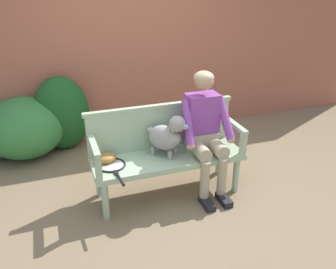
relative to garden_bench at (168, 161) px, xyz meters
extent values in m
plane|color=#7A664C|center=(0.00, 0.00, -0.41)|extent=(40.00, 40.00, 0.00)
cube|color=#9E5642|center=(0.00, 1.85, 0.80)|extent=(8.00, 0.30, 2.42)
ellipsoid|color=#194C1E|center=(-0.98, 1.52, 0.10)|extent=(0.73, 0.53, 1.03)
ellipsoid|color=#337538|center=(-1.47, 1.47, -0.01)|extent=(1.02, 0.98, 0.80)
ellipsoid|color=#1E5B23|center=(-1.71, 1.52, -0.06)|extent=(0.76, 0.63, 0.71)
cube|color=#9EB793|center=(0.00, 0.00, 0.03)|extent=(1.61, 0.53, 0.06)
cylinder|color=#9EB793|center=(-0.73, -0.21, -0.20)|extent=(0.07, 0.07, 0.41)
cylinder|color=#9EB793|center=(0.73, -0.21, -0.20)|extent=(0.07, 0.07, 0.41)
cylinder|color=#9EB793|center=(-0.73, 0.21, -0.20)|extent=(0.07, 0.07, 0.41)
cylinder|color=#9EB793|center=(0.73, 0.21, -0.20)|extent=(0.07, 0.07, 0.41)
cube|color=#9EB793|center=(0.00, 0.24, 0.29)|extent=(1.61, 0.05, 0.46)
cube|color=#9EB793|center=(0.00, 0.24, 0.54)|extent=(1.65, 0.06, 0.04)
cube|color=#9EB793|center=(-0.77, -0.23, 0.18)|extent=(0.06, 0.06, 0.24)
cube|color=#9EB793|center=(-0.77, 0.00, 0.32)|extent=(0.06, 0.53, 0.04)
cube|color=#9EB793|center=(0.77, -0.23, 0.18)|extent=(0.06, 0.06, 0.24)
cube|color=#9EB793|center=(0.77, 0.00, 0.32)|extent=(0.06, 0.53, 0.04)
cube|color=black|center=(0.31, -0.37, -0.38)|extent=(0.10, 0.24, 0.07)
cylinder|color=tan|center=(0.31, -0.29, -0.13)|extent=(0.10, 0.10, 0.42)
cylinder|color=tan|center=(0.31, -0.12, 0.14)|extent=(0.15, 0.34, 0.15)
cube|color=black|center=(0.51, -0.37, -0.38)|extent=(0.10, 0.24, 0.07)
cylinder|color=tan|center=(0.51, -0.29, -0.13)|extent=(0.10, 0.10, 0.42)
cylinder|color=tan|center=(0.51, -0.12, 0.14)|extent=(0.15, 0.34, 0.15)
cube|color=tan|center=(0.41, 0.05, 0.16)|extent=(0.32, 0.24, 0.20)
cube|color=#843D93|center=(0.41, 0.07, 0.42)|extent=(0.34, 0.22, 0.52)
cylinder|color=#843D93|center=(0.20, -0.06, 0.44)|extent=(0.14, 0.35, 0.45)
sphere|color=tan|center=(0.18, -0.19, 0.24)|extent=(0.09, 0.09, 0.09)
cylinder|color=#843D93|center=(0.62, -0.06, 0.44)|extent=(0.14, 0.35, 0.45)
sphere|color=tan|center=(0.64, -0.19, 0.24)|extent=(0.09, 0.09, 0.09)
sphere|color=tan|center=(0.41, 0.05, 0.83)|extent=(0.20, 0.20, 0.20)
ellipsoid|color=tan|center=(0.41, 0.06, 0.86)|extent=(0.21, 0.21, 0.14)
cylinder|color=gray|center=(-0.01, -0.08, 0.11)|extent=(0.05, 0.05, 0.09)
cylinder|color=gray|center=(0.08, 0.01, 0.11)|extent=(0.05, 0.05, 0.09)
cylinder|color=gray|center=(-0.15, 0.07, 0.11)|extent=(0.05, 0.05, 0.09)
cylinder|color=gray|center=(-0.06, 0.15, 0.11)|extent=(0.05, 0.05, 0.09)
ellipsoid|color=gray|center=(-0.03, 0.04, 0.27)|extent=(0.40, 0.40, 0.27)
sphere|color=gray|center=(0.05, -0.05, 0.29)|extent=(0.16, 0.16, 0.16)
sphere|color=gray|center=(0.07, -0.07, 0.45)|extent=(0.17, 0.17, 0.17)
ellipsoid|color=gray|center=(0.13, -0.13, 0.43)|extent=(0.12, 0.12, 0.06)
ellipsoid|color=gray|center=(0.01, -0.11, 0.44)|extent=(0.06, 0.06, 0.12)
ellipsoid|color=gray|center=(0.12, -0.01, 0.44)|extent=(0.06, 0.06, 0.12)
sphere|color=gray|center=(-0.14, 0.15, 0.32)|extent=(0.08, 0.08, 0.08)
torus|color=black|center=(-0.61, -0.01, 0.07)|extent=(0.31, 0.31, 0.02)
cylinder|color=silver|center=(-0.61, -0.01, 0.06)|extent=(0.25, 0.25, 0.00)
cube|color=black|center=(-0.60, -0.18, 0.08)|extent=(0.04, 0.07, 0.02)
cylinder|color=black|center=(-0.59, -0.32, 0.08)|extent=(0.05, 0.22, 0.03)
ellipsoid|color=#9E6B2D|center=(-0.64, 0.08, 0.11)|extent=(0.25, 0.22, 0.09)
camera|label=1|loc=(-1.09, -3.12, 1.86)|focal=37.71mm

